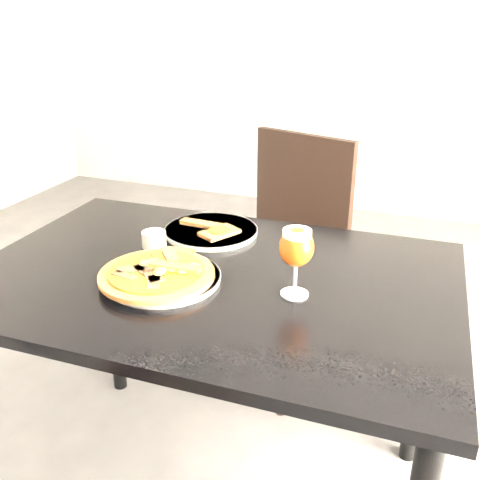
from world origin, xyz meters
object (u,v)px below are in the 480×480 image
at_px(dining_table, 212,304).
at_px(pizza, 157,273).
at_px(beer_glass, 296,248).
at_px(chair_far, 283,250).

distance_m(dining_table, pizza, 0.18).
bearing_deg(beer_glass, chair_far, 107.95).
height_order(dining_table, chair_far, chair_far).
bearing_deg(beer_glass, pizza, -170.13).
height_order(chair_far, beer_glass, chair_far).
relative_size(dining_table, chair_far, 1.30).
xyz_separation_m(dining_table, chair_far, (-0.01, 0.69, -0.14)).
xyz_separation_m(pizza, beer_glass, (0.33, 0.06, 0.10)).
height_order(dining_table, pizza, pizza).
bearing_deg(pizza, beer_glass, 9.87).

